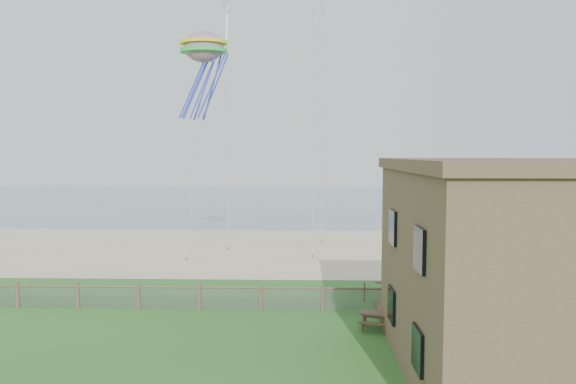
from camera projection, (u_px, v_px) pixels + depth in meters
The scene contains 8 objects.
ground at pixel (247, 359), 18.92m from camera, with size 160.00×160.00×0.00m, color #296021.
sand_beach at pixel (278, 249), 40.85m from camera, with size 72.00×20.00×0.02m, color tan.
ocean at pixel (291, 200), 84.71m from camera, with size 160.00×68.00×0.02m, color slate.
chainlink_fence at pixel (261, 299), 24.86m from camera, with size 36.20×0.20×1.25m, color brown, non-canonical shape.
motel_deck at pixel (542, 314), 23.49m from camera, with size 15.00×2.00×0.50m, color brown.
picnic_table at pixel (378, 322), 22.06m from camera, with size 1.59×1.20×0.67m, color brown, non-canonical shape.
octopus_kite at pixel (204, 72), 32.55m from camera, with size 3.01×2.13×6.21m, color #FF5928, non-canonical shape.
kite_white at pixel (226, 12), 35.15m from camera, with size 1.22×0.70×3.08m, color white, non-canonical shape.
Camera 1 is at (2.07, -18.35, 7.57)m, focal length 32.00 mm.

